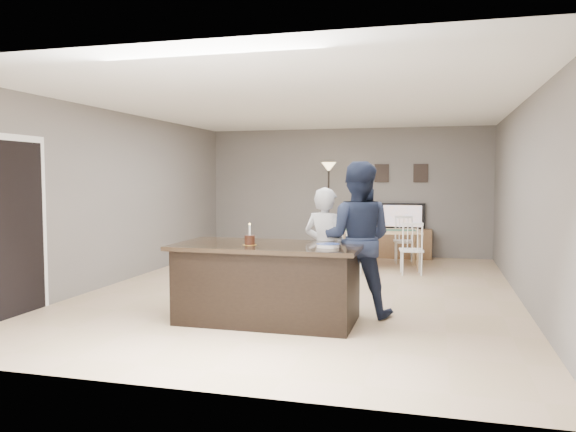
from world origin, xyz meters
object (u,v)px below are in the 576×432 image
(floor_lamp, at_px, (329,184))
(birthday_cake, at_px, (250,240))
(plate_stack, at_px, (328,246))
(tv_console, at_px, (402,243))
(man, at_px, (357,239))
(woman, at_px, (325,251))
(dining_table, at_px, (380,237))
(television, at_px, (403,216))
(kitchen_island, at_px, (268,282))

(floor_lamp, bearing_deg, birthday_cake, -89.03)
(plate_stack, height_order, floor_lamp, floor_lamp)
(tv_console, relative_size, man, 0.65)
(woman, xyz_separation_m, dining_table, (0.30, 3.65, -0.20))
(birthday_cake, xyz_separation_m, floor_lamp, (-0.09, 5.28, 0.57))
(television, relative_size, plate_stack, 3.59)
(television, relative_size, dining_table, 0.49)
(woman, xyz_separation_m, birthday_cake, (-0.74, -0.68, 0.19))
(birthday_cake, height_order, plate_stack, birthday_cake)
(kitchen_island, distance_m, man, 1.20)
(television, xyz_separation_m, dining_table, (-0.33, -1.44, -0.29))
(television, relative_size, birthday_cake, 3.68)
(woman, relative_size, plate_stack, 6.07)
(television, distance_m, woman, 5.13)
(man, bearing_deg, television, -93.81)
(woman, distance_m, birthday_cake, 1.02)
(tv_console, height_order, dining_table, dining_table)
(tv_console, height_order, birthday_cake, birthday_cake)
(kitchen_island, bearing_deg, woman, 44.16)
(birthday_cake, bearing_deg, television, 76.60)
(woman, height_order, floor_lamp, floor_lamp)
(tv_console, height_order, man, man)
(birthday_cake, relative_size, dining_table, 0.13)
(man, height_order, plate_stack, man)
(television, bearing_deg, kitchen_island, 77.99)
(woman, bearing_deg, dining_table, -78.11)
(television, bearing_deg, birthday_cake, 76.60)
(man, xyz_separation_m, floor_lamp, (-1.21, 4.59, 0.60))
(plate_stack, bearing_deg, man, 71.50)
(tv_console, relative_size, dining_table, 0.65)
(floor_lamp, bearing_deg, man, -75.19)
(woman, bearing_deg, man, -163.33)
(kitchen_island, height_order, television, television)
(television, distance_m, plate_stack, 5.78)
(birthday_cake, distance_m, floor_lamp, 5.31)
(tv_console, distance_m, man, 5.07)
(kitchen_island, height_order, tv_console, kitchen_island)
(kitchen_island, bearing_deg, dining_table, 78.28)
(man, distance_m, dining_table, 3.67)
(kitchen_island, relative_size, tv_console, 1.79)
(tv_console, relative_size, woman, 0.78)
(birthday_cake, bearing_deg, man, 31.26)
(man, bearing_deg, plate_stack, 70.50)
(plate_stack, bearing_deg, tv_console, 85.24)
(kitchen_island, relative_size, plate_stack, 8.44)
(plate_stack, height_order, dining_table, plate_stack)
(tv_console, relative_size, birthday_cake, 4.83)
(television, distance_m, man, 5.10)
(plate_stack, bearing_deg, floor_lamp, 100.66)
(birthday_cake, xyz_separation_m, dining_table, (1.05, 4.33, -0.38))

